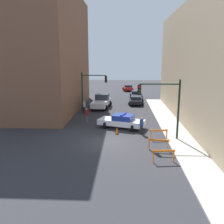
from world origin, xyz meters
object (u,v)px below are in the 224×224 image
at_px(parked_car_mid, 136,94).
at_px(white_truck, 101,102).
at_px(traffic_light_far, 90,86).
at_px(barrier_mid, 159,143).
at_px(police_car, 122,121).
at_px(barrier_front, 164,154).
at_px(parked_car_far, 128,88).
at_px(traffic_light_near, 165,100).
at_px(pedestrian_corner, 84,107).
at_px(pedestrian_sidewalk, 141,125).
at_px(parked_car_near, 136,100).
at_px(traffic_cone, 117,131).
at_px(barrier_back, 159,133).
at_px(pedestrian_crossing, 87,115).

bearing_deg(parked_car_mid, white_truck, -119.18).
bearing_deg(traffic_light_far, barrier_mid, -63.48).
xyz_separation_m(police_car, barrier_front, (2.96, -8.49, -0.11)).
distance_m(white_truck, parked_car_mid, 10.84).
bearing_deg(parked_car_far, traffic_light_near, -90.27).
relative_size(parked_car_mid, parked_car_far, 0.98).
xyz_separation_m(white_truck, pedestrian_corner, (-1.93, -3.60, -0.04)).
bearing_deg(parked_car_far, pedestrian_sidewalk, -93.42).
xyz_separation_m(parked_car_near, traffic_cone, (-2.55, -15.37, -0.36)).
relative_size(parked_car_near, parked_car_far, 1.00).
xyz_separation_m(traffic_light_far, parked_car_far, (5.42, 20.99, -2.72)).
height_order(traffic_light_near, traffic_cone, traffic_light_near).
distance_m(pedestrian_sidewalk, barrier_back, 2.12).
bearing_deg(pedestrian_corner, traffic_cone, -39.53).
height_order(parked_car_far, pedestrian_corner, pedestrian_corner).
height_order(traffic_light_far, pedestrian_crossing, traffic_light_far).
relative_size(parked_car_mid, barrier_mid, 2.73).
xyz_separation_m(traffic_light_near, police_car, (-3.72, 3.57, -2.81)).
distance_m(parked_car_mid, traffic_cone, 21.99).
xyz_separation_m(police_car, pedestrian_corner, (-4.97, 6.80, 0.14)).
bearing_deg(white_truck, barrier_back, -59.71).
relative_size(parked_car_mid, pedestrian_crossing, 2.61).
bearing_deg(traffic_light_far, parked_car_far, 75.51).
height_order(parked_car_far, barrier_front, parked_car_far).
bearing_deg(traffic_light_near, police_car, 136.16).
relative_size(white_truck, traffic_cone, 8.50).
bearing_deg(traffic_light_near, barrier_mid, -106.87).
xyz_separation_m(pedestrian_corner, barrier_mid, (7.89, -13.00, -0.24)).
relative_size(white_truck, pedestrian_crossing, 3.36).
bearing_deg(parked_car_far, pedestrian_crossing, -105.25).
xyz_separation_m(traffic_light_near, pedestrian_sidewalk, (-1.85, 1.57, -2.67)).
height_order(white_truck, barrier_front, white_truck).
relative_size(police_car, pedestrian_crossing, 3.04).
height_order(pedestrian_corner, barrier_front, pedestrian_corner).
height_order(traffic_light_far, pedestrian_corner, traffic_light_far).
relative_size(barrier_front, barrier_back, 1.00).
bearing_deg(barrier_front, parked_car_far, 92.79).
bearing_deg(barrier_front, parked_car_near, 92.23).
height_order(pedestrian_corner, barrier_back, pedestrian_corner).
height_order(pedestrian_crossing, traffic_cone, pedestrian_crossing).
xyz_separation_m(parked_car_near, pedestrian_corner, (-7.08, -6.52, 0.19)).
distance_m(traffic_light_far, pedestrian_corner, 3.02).
relative_size(white_truck, barrier_front, 3.49).
xyz_separation_m(white_truck, parked_car_far, (4.15, 18.89, -0.23)).
relative_size(police_car, parked_car_near, 1.14).
height_order(pedestrian_crossing, pedestrian_sidewalk, same).
distance_m(parked_car_mid, barrier_mid, 25.96).
distance_m(traffic_light_near, traffic_cone, 5.48).
relative_size(traffic_light_near, pedestrian_crossing, 3.13).
relative_size(pedestrian_sidewalk, traffic_cone, 2.53).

